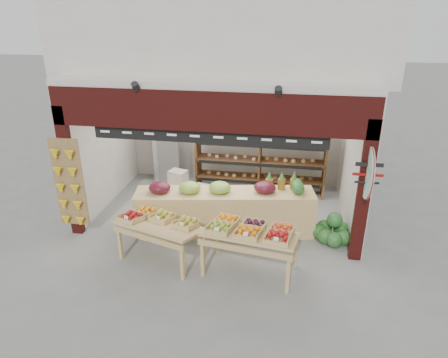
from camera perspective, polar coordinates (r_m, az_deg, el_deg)
ground at (r=8.83m, az=-0.77°, el=-5.67°), size 60.00×60.00×0.00m
shop_structure at (r=9.33m, az=1.04°, el=21.09°), size 6.36×5.12×5.40m
banana_board at (r=8.28m, az=-21.30°, el=-0.82°), size 0.60×0.15×1.80m
gift_sign at (r=7.05m, az=19.88°, el=0.87°), size 0.04×0.93×0.92m
back_shelving at (r=9.71m, az=5.22°, el=4.86°), size 3.16×0.52×1.94m
refrigerator at (r=10.45m, az=-7.43°, el=4.41°), size 0.85×0.85×1.87m
cardboard_stack at (r=9.66m, az=-5.42°, el=-1.43°), size 1.10×0.79×0.70m
mid_counter at (r=8.13m, az=-0.00°, el=-4.48°), size 3.65×1.31×1.12m
display_table_left at (r=7.34m, az=-9.44°, el=-6.08°), size 1.65×1.22×0.95m
display_table_right at (r=6.81m, az=3.83°, el=-7.51°), size 1.69×1.10×1.01m
watermelon_pile at (r=8.24m, az=15.11°, el=-7.26°), size 0.76×0.76×0.60m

